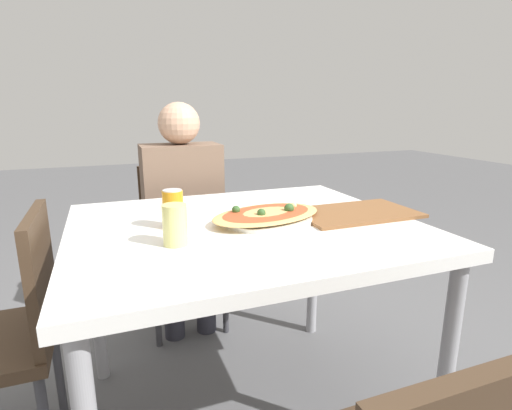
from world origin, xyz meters
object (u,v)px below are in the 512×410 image
(person_seated, at_px, (183,203))
(drink_glass, at_px, (175,225))
(chair_side_left, at_px, (5,328))
(dining_table, at_px, (245,244))
(chair_far_seated, at_px, (181,235))
(pizza_main, at_px, (267,216))
(soda_can, at_px, (173,209))

(person_seated, distance_m, drink_glass, 0.85)
(person_seated, bearing_deg, chair_side_left, 41.81)
(dining_table, xyz_separation_m, person_seated, (-0.08, 0.70, -0.01))
(dining_table, xyz_separation_m, chair_far_seated, (-0.08, 0.81, -0.21))
(chair_side_left, height_order, drink_glass, drink_glass)
(chair_far_seated, xyz_separation_m, pizza_main, (0.16, -0.81, 0.30))
(pizza_main, xyz_separation_m, drink_glass, (-0.33, -0.13, 0.04))
(pizza_main, xyz_separation_m, soda_can, (-0.31, 0.04, 0.04))
(chair_far_seated, xyz_separation_m, person_seated, (-0.00, -0.11, 0.20))
(dining_table, distance_m, chair_side_left, 0.79)
(chair_side_left, relative_size, soda_can, 6.67)
(chair_side_left, bearing_deg, chair_far_seated, -43.41)
(pizza_main, distance_m, soda_can, 0.32)
(soda_can, distance_m, drink_glass, 0.17)
(chair_side_left, bearing_deg, person_seated, -48.19)
(pizza_main, bearing_deg, dining_table, 178.38)
(chair_far_seated, distance_m, chair_side_left, 0.98)
(dining_table, xyz_separation_m, soda_can, (-0.23, 0.04, 0.14))
(chair_far_seated, distance_m, person_seated, 0.23)
(dining_table, distance_m, soda_can, 0.27)
(pizza_main, height_order, soda_can, soda_can)
(dining_table, xyz_separation_m, drink_glass, (-0.25, -0.13, 0.13))
(dining_table, distance_m, drink_glass, 0.31)
(pizza_main, height_order, drink_glass, drink_glass)
(dining_table, relative_size, chair_far_seated, 1.35)
(dining_table, bearing_deg, chair_side_left, 173.12)
(person_seated, bearing_deg, chair_far_seated, -90.00)
(chair_side_left, bearing_deg, pizza_main, -96.38)
(chair_far_seated, distance_m, pizza_main, 0.88)
(chair_far_seated, xyz_separation_m, drink_glass, (-0.17, -0.93, 0.34))
(soda_can, bearing_deg, person_seated, 77.14)
(dining_table, bearing_deg, pizza_main, -1.62)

